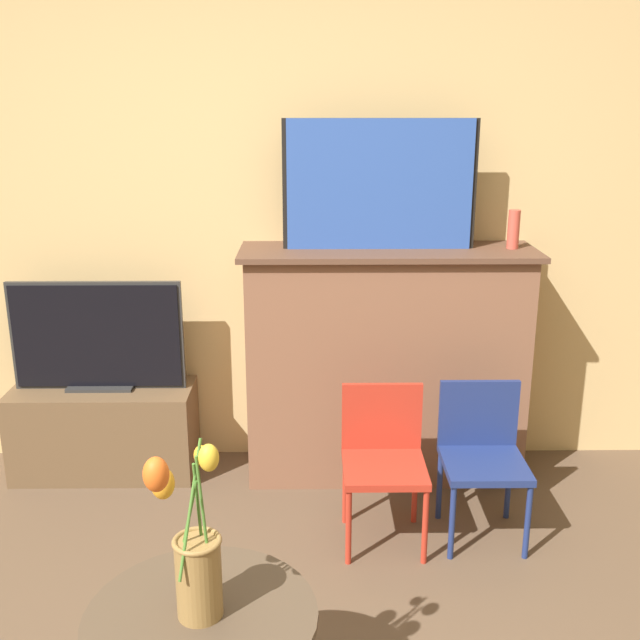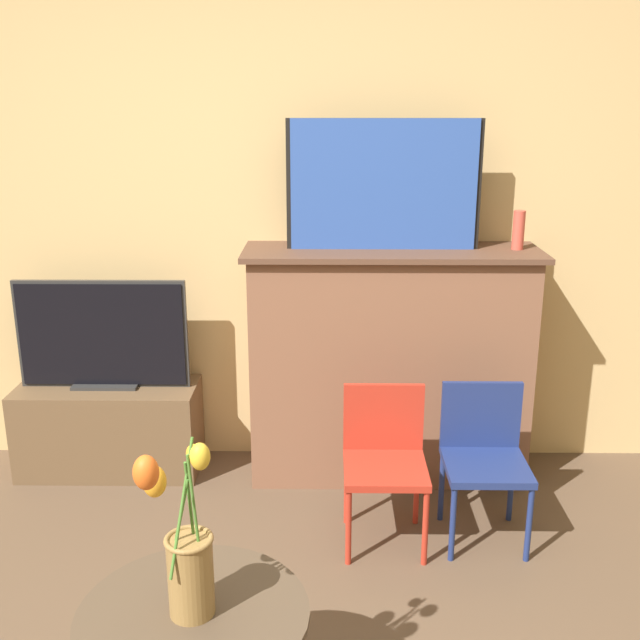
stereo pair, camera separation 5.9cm
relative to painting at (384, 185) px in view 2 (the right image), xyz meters
The scene contains 9 objects.
wall_back 0.55m from the painting, 156.23° to the left, with size 8.00×0.06×2.70m.
fireplace_mantel 0.84m from the painting, ahead, with size 1.36×0.43×1.12m.
painting is the anchor object (origin of this frame).
mantel_candle 0.65m from the painting, ahead, with size 0.05×0.05×0.18m.
tv_stand 1.78m from the painting, behind, with size 0.87×0.35×0.44m.
tv_monitor 1.50m from the painting, behind, with size 0.81×0.12×0.53m.
chair_red 1.19m from the painting, 91.24° to the right, with size 0.34×0.34×0.65m.
chair_blue 1.24m from the painting, 54.02° to the right, with size 0.34×0.34×0.65m.
vase_tulips 1.98m from the painting, 109.18° to the right, with size 0.17×0.23×0.51m.
Camera 2 is at (0.25, -1.46, 1.79)m, focal length 42.00 mm.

